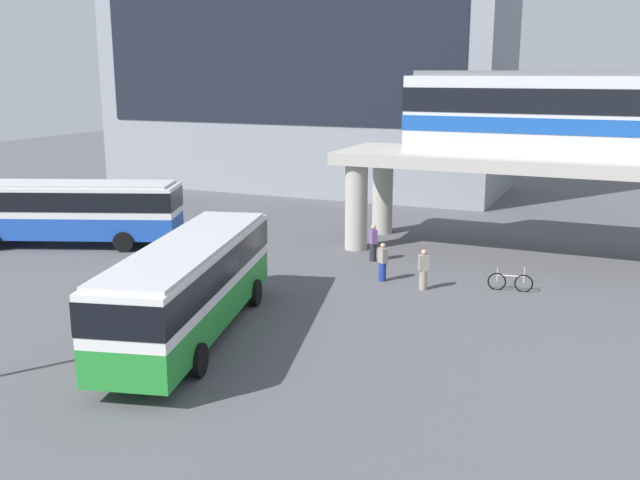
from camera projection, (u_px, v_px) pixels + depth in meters
name	position (u px, v px, depth m)	size (l,w,h in m)	color
ground_plane	(317.00, 263.00, 33.20)	(120.00, 120.00, 0.00)	#515156
station_building	(305.00, 60.00, 53.67)	(29.59, 10.88, 18.85)	gray
bus_main	(191.00, 279.00, 23.62)	(5.16, 11.33, 3.22)	#268C33
bus_secondary	(69.00, 207.00, 36.18)	(11.21, 6.35, 3.22)	#1E4CB2
bicycle_silver	(510.00, 282.00, 28.98)	(1.78, 0.30, 1.04)	black
pedestrian_by_bike_rack	(373.00, 244.00, 33.42)	(0.46, 0.47, 1.73)	#26262D
pedestrian_waiting_near_stop	(423.00, 271.00, 29.05)	(0.48, 0.43, 1.66)	gray
pedestrian_at_kerb	(383.00, 263.00, 30.25)	(0.48, 0.45, 1.64)	navy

